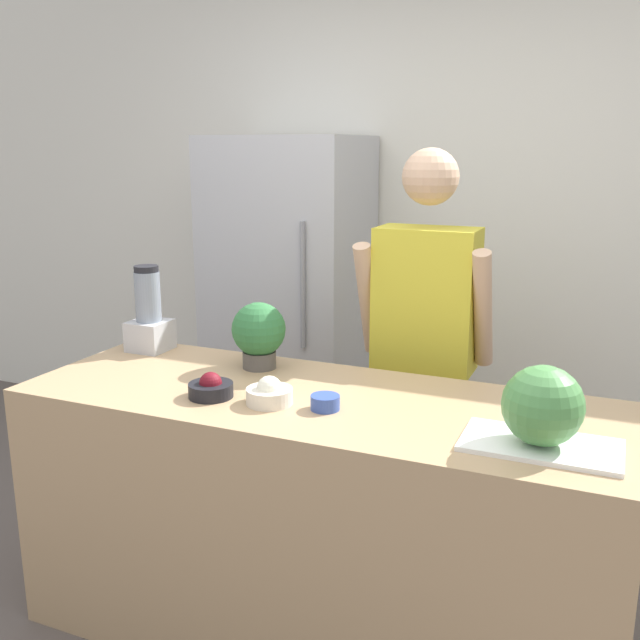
{
  "coord_description": "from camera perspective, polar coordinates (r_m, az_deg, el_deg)",
  "views": [
    {
      "loc": [
        0.89,
        -1.67,
        1.69
      ],
      "look_at": [
        0.0,
        0.4,
        1.14
      ],
      "focal_mm": 40.0,
      "sensor_mm": 36.0,
      "label": 1
    }
  ],
  "objects": [
    {
      "name": "counter_island",
      "position": [
        2.54,
        -0.33,
        -15.61
      ],
      "size": [
        1.99,
        0.72,
        0.89
      ],
      "color": "tan",
      "rests_on": "ground_plane"
    },
    {
      "name": "refrigerator",
      "position": [
        3.81,
        -2.46,
        1.3
      ],
      "size": [
        0.77,
        0.66,
        1.75
      ],
      "color": "#B7B7BC",
      "rests_on": "ground_plane"
    },
    {
      "name": "bowl_small_blue",
      "position": [
        2.23,
        0.42,
        -6.61
      ],
      "size": [
        0.09,
        0.09,
        0.05
      ],
      "color": "#334C9E",
      "rests_on": "counter_island"
    },
    {
      "name": "watermelon",
      "position": [
        2.01,
        17.39,
        -6.55
      ],
      "size": [
        0.22,
        0.22,
        0.22
      ],
      "color": "#4C8C47",
      "rests_on": "cutting_board"
    },
    {
      "name": "potted_plant",
      "position": [
        2.62,
        -4.92,
        -1.01
      ],
      "size": [
        0.2,
        0.2,
        0.25
      ],
      "color": "#514C47",
      "rests_on": "counter_island"
    },
    {
      "name": "wall_back",
      "position": [
        3.85,
        9.85,
        7.66
      ],
      "size": [
        8.0,
        0.06,
        2.6
      ],
      "color": "white",
      "rests_on": "ground_plane"
    },
    {
      "name": "blender",
      "position": [
        2.93,
        -13.53,
        0.27
      ],
      "size": [
        0.15,
        0.15,
        0.34
      ],
      "color": "#B7B7BC",
      "rests_on": "counter_island"
    },
    {
      "name": "cutting_board",
      "position": [
        2.06,
        17.25,
        -9.55
      ],
      "size": [
        0.42,
        0.23,
        0.01
      ],
      "color": "white",
      "rests_on": "counter_island"
    },
    {
      "name": "person",
      "position": [
        2.92,
        8.32,
        -2.72
      ],
      "size": [
        0.54,
        0.27,
        1.69
      ],
      "color": "gray",
      "rests_on": "ground_plane"
    },
    {
      "name": "bowl_cherries",
      "position": [
        2.37,
        -8.73,
        -5.4
      ],
      "size": [
        0.15,
        0.15,
        0.08
      ],
      "color": "black",
      "rests_on": "counter_island"
    },
    {
      "name": "bowl_cream",
      "position": [
        2.29,
        -4.07,
        -5.89
      ],
      "size": [
        0.15,
        0.15,
        0.09
      ],
      "color": "beige",
      "rests_on": "counter_island"
    }
  ]
}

